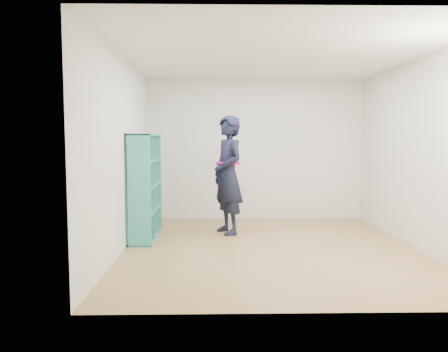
{
  "coord_description": "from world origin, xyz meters",
  "views": [
    {
      "loc": [
        -0.76,
        -5.9,
        1.52
      ],
      "look_at": [
        -0.63,
        0.3,
        0.98
      ],
      "focal_mm": 35.0,
      "sensor_mm": 36.0,
      "label": 1
    }
  ],
  "objects": [
    {
      "name": "floor",
      "position": [
        0.0,
        0.0,
        0.0
      ],
      "size": [
        4.5,
        4.5,
        0.0
      ],
      "primitive_type": "plane",
      "color": "#9B7446",
      "rests_on": "ground"
    },
    {
      "name": "ceiling",
      "position": [
        0.0,
        0.0,
        2.6
      ],
      "size": [
        4.5,
        4.5,
        0.0
      ],
      "primitive_type": "plane",
      "color": "white",
      "rests_on": "wall_back"
    },
    {
      "name": "wall_left",
      "position": [
        -2.0,
        0.0,
        1.3
      ],
      "size": [
        0.02,
        4.5,
        2.6
      ],
      "primitive_type": "cube",
      "color": "silver",
      "rests_on": "floor"
    },
    {
      "name": "wall_right",
      "position": [
        2.0,
        0.0,
        1.3
      ],
      "size": [
        0.02,
        4.5,
        2.6
      ],
      "primitive_type": "cube",
      "color": "silver",
      "rests_on": "floor"
    },
    {
      "name": "wall_back",
      "position": [
        0.0,
        2.25,
        1.3
      ],
      "size": [
        4.0,
        0.02,
        2.6
      ],
      "primitive_type": "cube",
      "color": "silver",
      "rests_on": "floor"
    },
    {
      "name": "wall_front",
      "position": [
        0.0,
        -2.25,
        1.3
      ],
      "size": [
        4.0,
        0.02,
        2.6
      ],
      "primitive_type": "cube",
      "color": "silver",
      "rests_on": "floor"
    },
    {
      "name": "bookshelf",
      "position": [
        -1.84,
        0.67,
        0.76
      ],
      "size": [
        0.34,
        1.18,
        1.58
      ],
      "color": "teal",
      "rests_on": "floor"
    },
    {
      "name": "person",
      "position": [
        -0.55,
        0.95,
        0.94
      ],
      "size": [
        0.69,
        0.81,
        1.87
      ],
      "rotation": [
        0.0,
        0.0,
        -1.15
      ],
      "color": "black",
      "rests_on": "floor"
    },
    {
      "name": "smartphone",
      "position": [
        -0.72,
        0.96,
        1.06
      ],
      "size": [
        0.05,
        0.09,
        0.12
      ],
      "rotation": [
        0.42,
        0.0,
        0.42
      ],
      "color": "silver",
      "rests_on": "person"
    }
  ]
}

